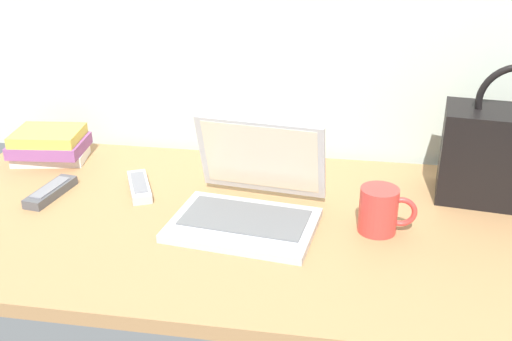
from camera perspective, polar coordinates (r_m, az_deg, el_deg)
name	(u,v)px	position (r m, az deg, el deg)	size (l,w,h in m)	color
desk	(265,226)	(1.35, 0.87, -5.30)	(1.60, 0.76, 0.03)	#A87A4C
laptop	(250,200)	(1.33, -0.62, -2.88)	(0.34, 0.32, 0.21)	#B2B5BA
coffee_mug	(380,210)	(1.30, 11.77, -3.69)	(0.12, 0.08, 0.10)	red
remote_control_near	(139,186)	(1.50, -11.09, -1.50)	(0.11, 0.16, 0.02)	#B7B7B7
remote_control_far	(51,192)	(1.53, -19.02, -1.91)	(0.07, 0.16, 0.02)	#4C4C51
handbag	(508,154)	(1.50, 22.95, 1.43)	(0.32, 0.20, 0.33)	black
book_stack	(49,145)	(1.73, -19.14, 2.31)	(0.21, 0.17, 0.09)	silver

